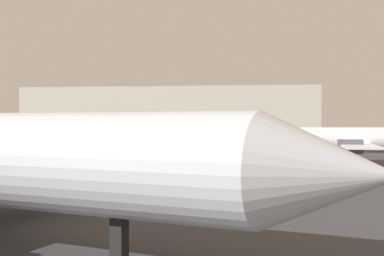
# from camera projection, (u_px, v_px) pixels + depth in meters

# --- Properties ---
(airplane_on_taxiway) EXTENTS (28.47, 21.55, 9.03)m
(airplane_on_taxiway) POSITION_uv_depth(u_px,v_px,m) (344.00, 140.00, 55.32)
(airplane_on_taxiway) COLOR white
(airplane_on_taxiway) RESTS_ON ground_plane
(airplane_distant) EXTENTS (26.25, 22.79, 8.52)m
(airplane_distant) POSITION_uv_depth(u_px,v_px,m) (27.00, 134.00, 77.07)
(airplane_distant) COLOR silver
(airplane_distant) RESTS_ON ground_plane
(terminal_building) EXTENTS (66.25, 22.90, 12.80)m
(terminal_building) POSITION_uv_depth(u_px,v_px,m) (173.00, 116.00, 120.56)
(terminal_building) COLOR beige
(terminal_building) RESTS_ON ground_plane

